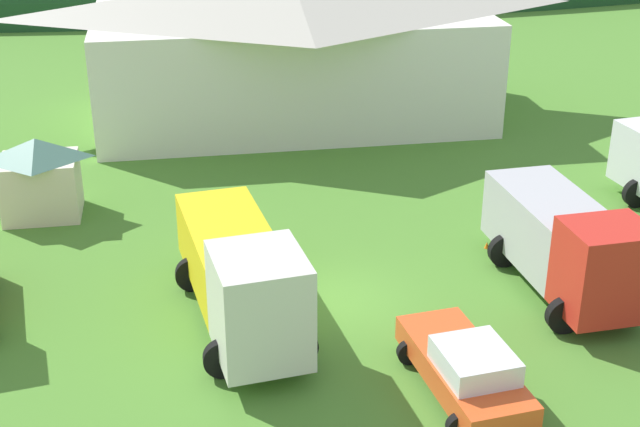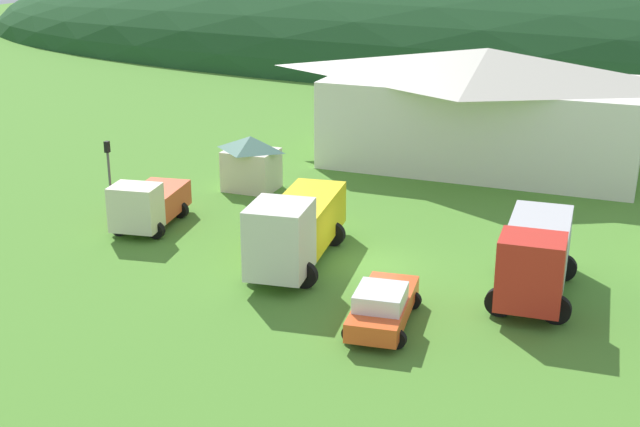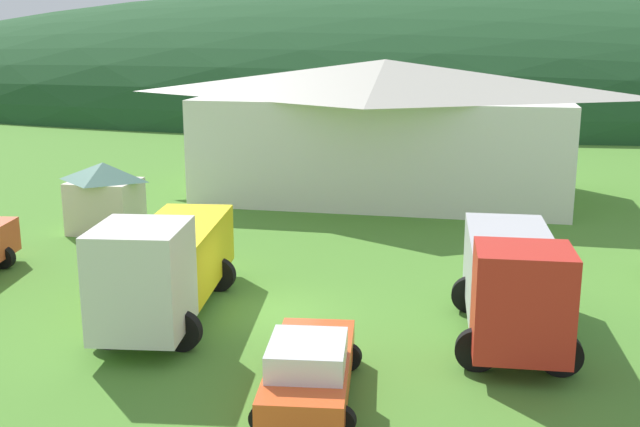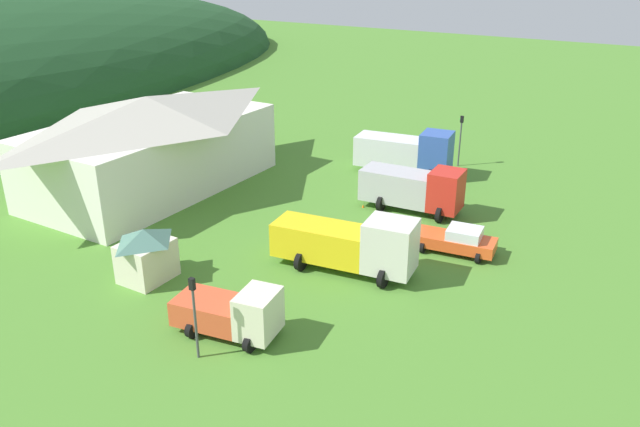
{
  "view_description": "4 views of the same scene",
  "coord_description": "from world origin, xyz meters",
  "px_view_note": "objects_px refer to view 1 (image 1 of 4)",
  "views": [
    {
      "loc": [
        -4.57,
        -23.43,
        13.76
      ],
      "look_at": [
        -0.12,
        2.74,
        1.71
      ],
      "focal_mm": 50.2,
      "sensor_mm": 36.0,
      "label": 1
    },
    {
      "loc": [
        10.55,
        -32.27,
        14.0
      ],
      "look_at": [
        -2.42,
        0.26,
        1.98
      ],
      "focal_mm": 47.88,
      "sensor_mm": 36.0,
      "label": 2
    },
    {
      "loc": [
        5.78,
        -21.3,
        8.39
      ],
      "look_at": [
        0.66,
        3.64,
        2.32
      ],
      "focal_mm": 43.08,
      "sensor_mm": 36.0,
      "label": 3
    },
    {
      "loc": [
        -31.06,
        -15.91,
        17.0
      ],
      "look_at": [
        -1.18,
        2.08,
        2.17
      ],
      "focal_mm": 35.5,
      "sensor_mm": 36.0,
      "label": 4
    }
  ],
  "objects_px": {
    "play_shed_cream": "(40,176)",
    "flatbed_truck_yellow": "(242,275)",
    "service_pickup_orange": "(466,369)",
    "depot_building": "(291,44)",
    "crane_truck_red": "(566,242)",
    "traffic_cone_near_pickup": "(487,248)"
  },
  "relations": [
    {
      "from": "play_shed_cream",
      "to": "traffic_cone_near_pickup",
      "type": "xyz_separation_m",
      "value": [
        15.27,
        -5.4,
        -1.55
      ]
    },
    {
      "from": "crane_truck_red",
      "to": "traffic_cone_near_pickup",
      "type": "bearing_deg",
      "value": -162.42
    },
    {
      "from": "service_pickup_orange",
      "to": "traffic_cone_near_pickup",
      "type": "height_order",
      "value": "service_pickup_orange"
    },
    {
      "from": "service_pickup_orange",
      "to": "traffic_cone_near_pickup",
      "type": "xyz_separation_m",
      "value": [
        3.43,
        8.01,
        -0.83
      ]
    },
    {
      "from": "flatbed_truck_yellow",
      "to": "traffic_cone_near_pickup",
      "type": "relative_size",
      "value": 18.42
    },
    {
      "from": "play_shed_cream",
      "to": "crane_truck_red",
      "type": "distance_m",
      "value": 18.67
    },
    {
      "from": "flatbed_truck_yellow",
      "to": "service_pickup_orange",
      "type": "xyz_separation_m",
      "value": [
        5.27,
        -4.26,
        -0.9
      ]
    },
    {
      "from": "play_shed_cream",
      "to": "flatbed_truck_yellow",
      "type": "distance_m",
      "value": 11.27
    },
    {
      "from": "depot_building",
      "to": "flatbed_truck_yellow",
      "type": "distance_m",
      "value": 19.66
    },
    {
      "from": "flatbed_truck_yellow",
      "to": "crane_truck_red",
      "type": "distance_m",
      "value": 9.96
    },
    {
      "from": "depot_building",
      "to": "flatbed_truck_yellow",
      "type": "bearing_deg",
      "value": -102.07
    },
    {
      "from": "play_shed_cream",
      "to": "flatbed_truck_yellow",
      "type": "relative_size",
      "value": 0.36
    },
    {
      "from": "flatbed_truck_yellow",
      "to": "crane_truck_red",
      "type": "bearing_deg",
      "value": 85.49
    },
    {
      "from": "depot_building",
      "to": "service_pickup_orange",
      "type": "distance_m",
      "value": 23.59
    },
    {
      "from": "play_shed_cream",
      "to": "service_pickup_orange",
      "type": "distance_m",
      "value": 17.91
    },
    {
      "from": "crane_truck_red",
      "to": "service_pickup_orange",
      "type": "height_order",
      "value": "crane_truck_red"
    },
    {
      "from": "flatbed_truck_yellow",
      "to": "service_pickup_orange",
      "type": "bearing_deg",
      "value": 43.89
    },
    {
      "from": "crane_truck_red",
      "to": "depot_building",
      "type": "bearing_deg",
      "value": -165.86
    },
    {
      "from": "play_shed_cream",
      "to": "flatbed_truck_yellow",
      "type": "height_order",
      "value": "flatbed_truck_yellow"
    },
    {
      "from": "depot_building",
      "to": "crane_truck_red",
      "type": "relative_size",
      "value": 2.77
    },
    {
      "from": "flatbed_truck_yellow",
      "to": "crane_truck_red",
      "type": "height_order",
      "value": "flatbed_truck_yellow"
    },
    {
      "from": "flatbed_truck_yellow",
      "to": "play_shed_cream",
      "type": "bearing_deg",
      "value": -151.52
    }
  ]
}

